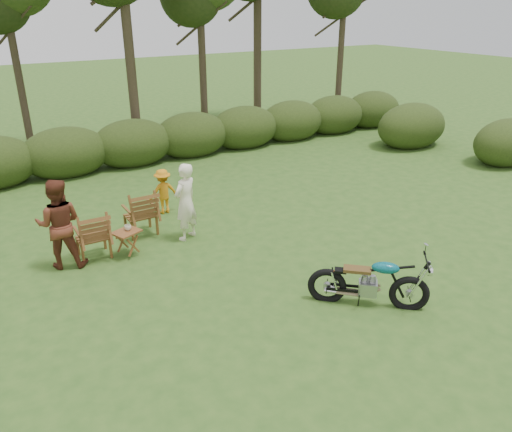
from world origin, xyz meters
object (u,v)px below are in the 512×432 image
motorcycle (366,304)px  adult_b (66,265)px  lawn_chair_left (95,256)px  child (165,212)px  side_table (128,243)px  cup (128,228)px  lawn_chair_right (142,233)px  adult_a (188,238)px

motorcycle → adult_b: adult_b is taller
lawn_chair_left → child: bearing=-144.5°
lawn_chair_left → adult_b: bearing=8.3°
side_table → cup: (0.05, 0.04, 0.32)m
lawn_chair_right → child: bearing=-136.1°
cup → adult_b: (-1.22, 0.19, -0.58)m
motorcycle → child: size_ratio=1.72×
adult_b → motorcycle: bearing=156.4°
lawn_chair_right → cup: 1.13m
lawn_chair_right → adult_b: (-1.74, -0.61, 0.00)m
lawn_chair_left → cup: bearing=158.3°
cup → motorcycle: bearing=-53.7°
side_table → cup: bearing=38.1°
lawn_chair_right → motorcycle: bearing=115.9°
side_table → child: bearing=49.6°
cup → adult_a: size_ratio=0.08×
lawn_chair_left → cup: 0.90m
lawn_chair_right → cup: bearing=56.8°
lawn_chair_right → lawn_chair_left: size_ratio=1.04×
cup → lawn_chair_right: bearing=57.1°
adult_a → adult_b: (-2.50, 0.11, 0.00)m
motorcycle → lawn_chair_right: size_ratio=1.84×
lawn_chair_right → adult_a: adult_a is taller
lawn_chair_right → adult_a: 1.05m
lawn_chair_right → child: 1.22m
child → lawn_chair_right: bearing=46.0°
adult_b → adult_a: bearing=-161.2°
lawn_chair_right → side_table: bearing=55.6°
motorcycle → side_table: size_ratio=3.54×
motorcycle → child: child is taller
lawn_chair_left → adult_a: bearing=175.6°
motorcycle → adult_a: bearing=153.3°
side_table → motorcycle: bearing=-53.0°
motorcycle → cup: size_ratio=13.83×
adult_a → adult_b: adult_b is taller
lawn_chair_right → cup: size_ratio=7.51×
adult_b → lawn_chair_right: bearing=-139.1°
adult_b → child: adult_b is taller
side_table → adult_a: size_ratio=0.32×
motorcycle → adult_b: 5.68m
adult_b → side_table: bearing=-169.9°
lawn_chair_left → lawn_chair_right: bearing=-153.9°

